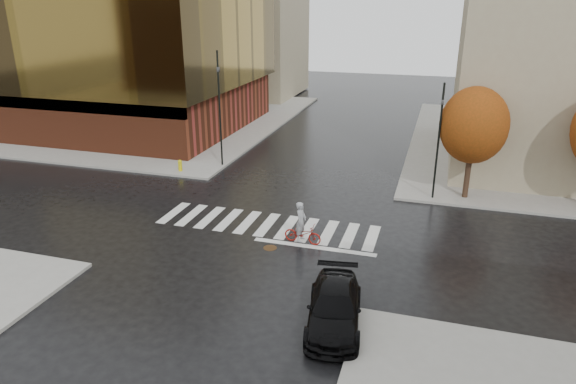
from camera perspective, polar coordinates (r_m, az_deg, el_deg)
name	(u,v)px	position (r m, az deg, el deg)	size (l,w,h in m)	color
ground	(264,229)	(26.64, -2.68, -4.08)	(120.00, 120.00, 0.00)	black
sidewalk_nw	(135,117)	(53.77, -16.60, 7.98)	(30.00, 30.00, 0.15)	gray
crosswalk	(267,225)	(27.07, -2.33, -3.64)	(12.00, 3.00, 0.01)	silver
office_glass	(97,33)	(50.81, -20.46, 16.25)	(27.00, 19.00, 16.00)	maroon
building_nw_far	(239,7)	(64.48, -5.46, 19.75)	(14.00, 12.00, 20.00)	gray
tree_ne_a	(474,125)	(30.93, 19.95, 6.96)	(3.80, 3.80, 6.50)	#302115
sedan	(334,307)	(19.11, 5.17, -12.65)	(1.91, 4.71, 1.37)	black
cyclist	(302,229)	(24.84, 1.57, -4.15)	(1.90, 0.80, 2.11)	maroon
traffic_light_nw	(219,101)	(35.51, -7.64, 10.03)	(0.22, 0.19, 7.84)	black
traffic_light_ne	(439,135)	(30.36, 16.43, 6.06)	(0.14, 0.17, 6.71)	black
fire_hydrant	(180,165)	(35.59, -11.90, 2.97)	(0.28, 0.28, 0.79)	#CDBD0C
manhole	(270,248)	(24.64, -2.01, -6.22)	(0.65, 0.65, 0.01)	#4F351C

